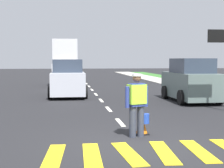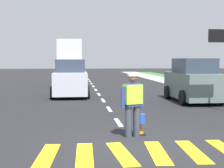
{
  "view_description": "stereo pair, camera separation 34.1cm",
  "coord_description": "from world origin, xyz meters",
  "px_view_note": "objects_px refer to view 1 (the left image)",
  "views": [
    {
      "loc": [
        -1.73,
        -8.09,
        2.04
      ],
      "look_at": [
        0.03,
        4.89,
        1.1
      ],
      "focal_mm": 54.49,
      "sensor_mm": 36.0,
      "label": 1
    },
    {
      "loc": [
        -1.4,
        -8.13,
        2.04
      ],
      "look_at": [
        0.03,
        4.89,
        1.1
      ],
      "focal_mm": 54.49,
      "sensor_mm": 36.0,
      "label": 2
    }
  ],
  "objects_px": {
    "traffic_cone_near": "(142,124)",
    "car_parked_curbside": "(191,81)",
    "delivery_truck": "(65,65)",
    "car_oncoming_lead": "(68,79)",
    "road_worker": "(137,102)"
  },
  "relations": [
    {
      "from": "delivery_truck",
      "to": "car_oncoming_lead",
      "type": "relative_size",
      "value": 1.11
    },
    {
      "from": "traffic_cone_near",
      "to": "car_parked_curbside",
      "type": "height_order",
      "value": "car_parked_curbside"
    },
    {
      "from": "road_worker",
      "to": "car_parked_curbside",
      "type": "xyz_separation_m",
      "value": [
        4.2,
        7.17,
        0.05
      ]
    },
    {
      "from": "delivery_truck",
      "to": "car_oncoming_lead",
      "type": "xyz_separation_m",
      "value": [
        0.14,
        -7.67,
        -0.66
      ]
    },
    {
      "from": "delivery_truck",
      "to": "car_parked_curbside",
      "type": "bearing_deg",
      "value": -60.42
    },
    {
      "from": "road_worker",
      "to": "traffic_cone_near",
      "type": "height_order",
      "value": "road_worker"
    },
    {
      "from": "traffic_cone_near",
      "to": "car_parked_curbside",
      "type": "bearing_deg",
      "value": 59.78
    },
    {
      "from": "car_parked_curbside",
      "to": "traffic_cone_near",
      "type": "bearing_deg",
      "value": -120.22
    },
    {
      "from": "car_parked_curbside",
      "to": "car_oncoming_lead",
      "type": "relative_size",
      "value": 0.98
    },
    {
      "from": "delivery_truck",
      "to": "car_parked_curbside",
      "type": "distance_m",
      "value": 12.39
    },
    {
      "from": "traffic_cone_near",
      "to": "delivery_truck",
      "type": "bearing_deg",
      "value": 96.8
    },
    {
      "from": "car_parked_curbside",
      "to": "car_oncoming_lead",
      "type": "bearing_deg",
      "value": 152.66
    },
    {
      "from": "traffic_cone_near",
      "to": "car_parked_curbside",
      "type": "relative_size",
      "value": 0.14
    },
    {
      "from": "traffic_cone_near",
      "to": "delivery_truck",
      "type": "height_order",
      "value": "delivery_truck"
    },
    {
      "from": "road_worker",
      "to": "traffic_cone_near",
      "type": "relative_size",
      "value": 2.9
    }
  ]
}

